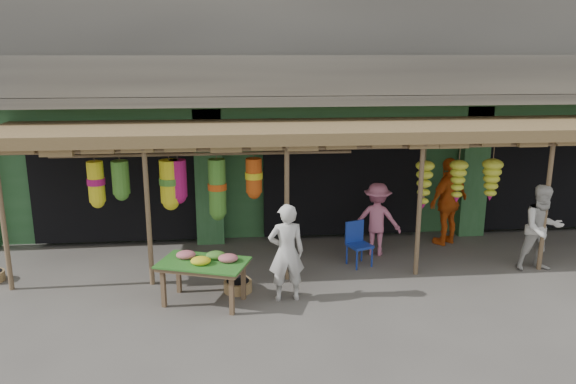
{
  "coord_description": "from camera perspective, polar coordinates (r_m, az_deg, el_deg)",
  "views": [
    {
      "loc": [
        -2.43,
        -10.04,
        4.2
      ],
      "look_at": [
        -1.36,
        1.0,
        1.39
      ],
      "focal_mm": 35.0,
      "sensor_mm": 36.0,
      "label": 1
    }
  ],
  "objects": [
    {
      "name": "basket_mid",
      "position": [
        10.22,
        -5.11,
        -9.5
      ],
      "size": [
        0.62,
        0.62,
        0.19
      ],
      "primitive_type": "cylinder",
      "rotation": [
        0.0,
        0.0,
        -0.26
      ],
      "color": "olive",
      "rests_on": "ground"
    },
    {
      "name": "person_shopper",
      "position": [
        11.87,
        9.03,
        -2.74
      ],
      "size": [
        1.14,
        0.89,
        1.55
      ],
      "primitive_type": "imported",
      "rotation": [
        0.0,
        0.0,
        2.78
      ],
      "color": "#BF6583",
      "rests_on": "ground"
    },
    {
      "name": "building",
      "position": [
        15.12,
        3.8,
        11.05
      ],
      "size": [
        16.4,
        6.8,
        7.0
      ],
      "color": "gray",
      "rests_on": "ground"
    },
    {
      "name": "person_front",
      "position": [
        9.6,
        -0.17,
        -6.17
      ],
      "size": [
        0.66,
        0.46,
        1.72
      ],
      "primitive_type": "imported",
      "rotation": [
        0.0,
        0.0,
        3.22
      ],
      "color": "beige",
      "rests_on": "ground"
    },
    {
      "name": "ground",
      "position": [
        11.15,
        7.56,
        -8.04
      ],
      "size": [
        80.0,
        80.0,
        0.0
      ],
      "primitive_type": "plane",
      "color": "#514C47",
      "rests_on": "ground"
    },
    {
      "name": "person_right",
      "position": [
        11.93,
        24.4,
        -3.37
      ],
      "size": [
        0.83,
        0.65,
        1.71
      ],
      "primitive_type": "imported",
      "rotation": [
        0.0,
        0.0,
        0.0
      ],
      "color": "beige",
      "rests_on": "ground"
    },
    {
      "name": "basket_right",
      "position": [
        10.31,
        -5.13,
        -9.29
      ],
      "size": [
        0.49,
        0.49,
        0.2
      ],
      "primitive_type": "cylinder",
      "rotation": [
        0.0,
        0.0,
        -0.15
      ],
      "color": "#A5814D",
      "rests_on": "ground"
    },
    {
      "name": "person_vendor",
      "position": [
        12.82,
        15.99,
        -0.92
      ],
      "size": [
        1.22,
        0.99,
        1.95
      ],
      "primitive_type": "imported",
      "rotation": [
        0.0,
        0.0,
        3.68
      ],
      "color": "#D95814",
      "rests_on": "ground"
    },
    {
      "name": "flower_table",
      "position": [
        9.63,
        -8.47,
        -7.22
      ],
      "size": [
        1.66,
        1.29,
        0.88
      ],
      "rotation": [
        0.0,
        0.0,
        -0.34
      ],
      "color": "brown",
      "rests_on": "ground"
    },
    {
      "name": "awning",
      "position": [
        11.19,
        6.24,
        5.75
      ],
      "size": [
        14.0,
        2.7,
        2.79
      ],
      "color": "brown",
      "rests_on": "ground"
    },
    {
      "name": "blue_chair",
      "position": [
        11.35,
        7.07,
        -4.96
      ],
      "size": [
        0.55,
        0.55,
        0.88
      ],
      "rotation": [
        0.0,
        0.0,
        0.37
      ],
      "color": "navy",
      "rests_on": "ground"
    }
  ]
}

